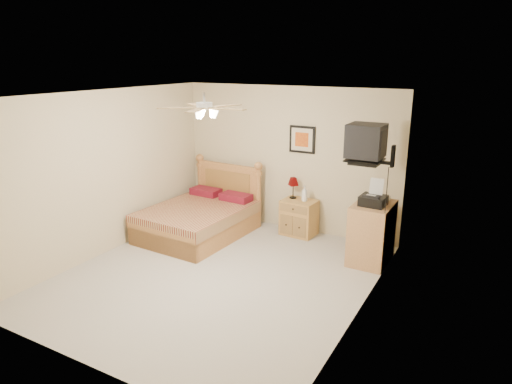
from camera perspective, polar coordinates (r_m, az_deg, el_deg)
floor at (r=6.53m, az=-4.78°, el=-10.41°), size 4.50×4.50×0.00m
ceiling at (r=5.85m, az=-5.37°, el=12.02°), size 4.00×4.50×0.04m
wall_back at (r=7.98m, az=4.00°, el=4.13°), size 4.00×0.04×2.50m
wall_front at (r=4.50m, az=-21.34°, el=-6.86°), size 4.00×0.04×2.50m
wall_left at (r=7.35m, az=-18.13°, el=2.28°), size 0.04×4.50×2.50m
wall_right at (r=5.27m, az=13.34°, el=-2.78°), size 0.04×4.50×2.50m
bed at (r=7.77m, az=-7.40°, el=-1.26°), size 1.50×1.92×1.20m
nightstand at (r=7.88m, az=5.39°, el=-3.18°), size 0.59×0.46×0.62m
table_lamp at (r=7.85m, az=4.67°, el=0.53°), size 0.21×0.21×0.37m
lotion_bottle at (r=7.72m, az=6.10°, el=-0.18°), size 0.14×0.14×0.27m
framed_picture at (r=7.78m, az=5.80°, el=6.55°), size 0.46×0.04×0.46m
dresser at (r=6.98m, az=14.26°, el=-4.99°), size 0.54×0.77×0.91m
fax_machine at (r=6.71m, az=14.51°, el=-0.10°), size 0.37×0.39×0.37m
magazine_lower at (r=7.04m, az=14.80°, el=-0.84°), size 0.19×0.25×0.02m
magazine_upper at (r=7.04m, az=14.99°, el=-0.68°), size 0.23×0.28×0.02m
wall_tv at (r=6.45m, az=14.85°, el=5.76°), size 0.56×0.46×0.58m
ceiling_fan at (r=5.70m, az=-6.48°, el=10.46°), size 1.14×1.14×0.28m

